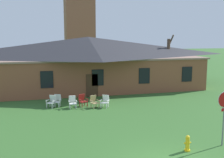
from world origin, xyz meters
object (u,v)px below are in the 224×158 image
at_px(lawn_chair_near_door, 57,100).
at_px(fire_hydrant, 187,144).
at_px(stop_sign, 224,107).
at_px(lawn_chair_far_side, 105,101).
at_px(lawn_chair_right_end, 94,101).
at_px(lawn_chair_left_end, 72,102).
at_px(lawn_chair_middle, 83,100).
at_px(lawn_chair_by_porch, 52,101).

height_order(lawn_chair_near_door, fire_hydrant, lawn_chair_near_door).
xyz_separation_m(stop_sign, lawn_chair_far_side, (-4.00, 9.02, -1.49)).
bearing_deg(stop_sign, fire_hydrant, -175.04).
height_order(lawn_chair_near_door, lawn_chair_far_side, same).
bearing_deg(fire_hydrant, lawn_chair_near_door, 118.12).
relative_size(stop_sign, lawn_chair_right_end, 2.92).
relative_size(lawn_chair_left_end, lawn_chair_right_end, 1.00).
bearing_deg(lawn_chair_left_end, lawn_chair_right_end, -9.52).
bearing_deg(stop_sign, lawn_chair_far_side, 113.94).
relative_size(lawn_chair_right_end, fire_hydrant, 1.21).
bearing_deg(lawn_chair_middle, lawn_chair_right_end, -40.44).
height_order(lawn_chair_by_porch, lawn_chair_far_side, same).
xyz_separation_m(stop_sign, lawn_chair_near_door, (-7.62, 10.20, -1.49)).
height_order(stop_sign, fire_hydrant, stop_sign).
distance_m(lawn_chair_middle, fire_hydrant, 10.59).
bearing_deg(stop_sign, lawn_chair_right_end, 118.07).
bearing_deg(fire_hydrant, lawn_chair_far_side, 101.83).
bearing_deg(lawn_chair_near_door, fire_hydrant, -61.88).
bearing_deg(lawn_chair_middle, fire_hydrant, -70.25).
height_order(lawn_chair_left_end, fire_hydrant, lawn_chair_left_end).
distance_m(lawn_chair_left_end, lawn_chair_middle, 0.95).
bearing_deg(lawn_chair_left_end, fire_hydrant, -65.13).
relative_size(lawn_chair_middle, lawn_chair_right_end, 1.00).
bearing_deg(lawn_chair_far_side, stop_sign, -66.06).
distance_m(lawn_chair_by_porch, lawn_chair_far_side, 4.17).
bearing_deg(lawn_chair_far_side, lawn_chair_left_end, 171.61).
distance_m(lawn_chair_by_porch, lawn_chair_middle, 2.41).
bearing_deg(lawn_chair_left_end, lawn_chair_by_porch, 158.34).
xyz_separation_m(lawn_chair_left_end, fire_hydrant, (4.43, -9.57, -0.12)).
bearing_deg(fire_hydrant, lawn_chair_right_end, 106.67).
relative_size(lawn_chair_middle, lawn_chair_far_side, 1.00).
distance_m(lawn_chair_middle, lawn_chair_far_side, 1.82).
height_order(lawn_chair_left_end, lawn_chair_far_side, same).
relative_size(lawn_chair_near_door, fire_hydrant, 1.21).
distance_m(stop_sign, lawn_chair_by_porch, 12.93).
bearing_deg(lawn_chair_near_door, stop_sign, -53.23).
distance_m(stop_sign, lawn_chair_middle, 11.40).
distance_m(lawn_chair_left_end, fire_hydrant, 10.54).
relative_size(stop_sign, lawn_chair_near_door, 2.92).
relative_size(lawn_chair_left_end, fire_hydrant, 1.21).
relative_size(lawn_chair_left_end, lawn_chair_middle, 1.00).
xyz_separation_m(stop_sign, lawn_chair_middle, (-5.65, 9.79, -1.49)).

